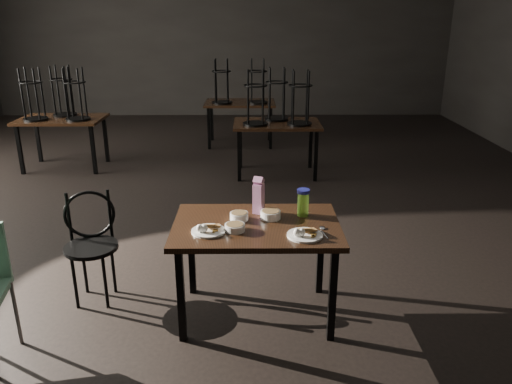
{
  "coord_description": "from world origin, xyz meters",
  "views": [
    {
      "loc": [
        0.68,
        -5.33,
        2.17
      ],
      "look_at": [
        0.71,
        -1.64,
        0.85
      ],
      "focal_mm": 35.0,
      "sensor_mm": 36.0,
      "label": 1
    }
  ],
  "objects_px": {
    "main_table": "(256,234)",
    "water_bottle": "(303,202)",
    "bentwood_chair": "(91,238)",
    "juice_carton": "(259,196)"
  },
  "relations": [
    {
      "from": "main_table",
      "to": "bentwood_chair",
      "type": "xyz_separation_m",
      "value": [
        -1.3,
        0.28,
        -0.15
      ]
    },
    {
      "from": "bentwood_chair",
      "to": "main_table",
      "type": "bearing_deg",
      "value": -26.01
    },
    {
      "from": "main_table",
      "to": "water_bottle",
      "type": "distance_m",
      "value": 0.42
    },
    {
      "from": "main_table",
      "to": "water_bottle",
      "type": "bearing_deg",
      "value": 24.45
    },
    {
      "from": "water_bottle",
      "to": "bentwood_chair",
      "type": "xyz_separation_m",
      "value": [
        -1.65,
        0.12,
        -0.34
      ]
    },
    {
      "from": "juice_carton",
      "to": "water_bottle",
      "type": "relative_size",
      "value": 1.4
    },
    {
      "from": "main_table",
      "to": "juice_carton",
      "type": "xyz_separation_m",
      "value": [
        0.02,
        0.21,
        0.21
      ]
    },
    {
      "from": "main_table",
      "to": "water_bottle",
      "type": "xyz_separation_m",
      "value": [
        0.35,
        0.16,
        0.18
      ]
    },
    {
      "from": "juice_carton",
      "to": "bentwood_chair",
      "type": "height_order",
      "value": "juice_carton"
    },
    {
      "from": "water_bottle",
      "to": "bentwood_chair",
      "type": "relative_size",
      "value": 0.24
    }
  ]
}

